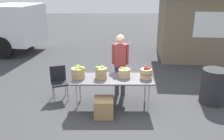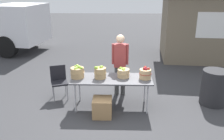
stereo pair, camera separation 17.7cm
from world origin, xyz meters
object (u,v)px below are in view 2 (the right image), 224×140
at_px(apple_basket_green_2, 123,73).
at_px(apple_basket_red_0, 145,74).
at_px(folding_chair, 59,79).
at_px(apple_basket_green_1, 100,72).
at_px(vendor_adult, 120,60).
at_px(apple_basket_green_0, 77,72).
at_px(trash_barrel, 214,87).
at_px(produce_crate, 102,107).
at_px(market_table, 112,80).

distance_m(apple_basket_green_2, apple_basket_red_0, 0.52).
xyz_separation_m(apple_basket_red_0, folding_chair, (-2.18, 0.49, -0.37)).
distance_m(apple_basket_red_0, folding_chair, 2.27).
xyz_separation_m(apple_basket_green_1, apple_basket_red_0, (1.06, -0.01, -0.01)).
bearing_deg(vendor_adult, apple_basket_green_0, 37.71).
bearing_deg(apple_basket_green_0, apple_basket_red_0, -1.01).
bearing_deg(trash_barrel, apple_basket_red_0, -172.30).
bearing_deg(vendor_adult, apple_basket_green_2, 100.73).
xyz_separation_m(folding_chair, produce_crate, (1.19, -0.94, -0.29)).
bearing_deg(folding_chair, vendor_adult, -12.21).
bearing_deg(apple_basket_green_1, apple_basket_red_0, -0.54).
xyz_separation_m(apple_basket_green_2, trash_barrel, (2.25, 0.16, -0.42)).
relative_size(apple_basket_green_1, apple_basket_red_0, 1.06).
bearing_deg(vendor_adult, market_table, 77.99).
relative_size(apple_basket_green_0, folding_chair, 0.39).
height_order(market_table, apple_basket_green_0, apple_basket_green_0).
distance_m(trash_barrel, produce_crate, 2.82).
bearing_deg(apple_basket_green_2, apple_basket_red_0, -8.84).
bearing_deg(trash_barrel, vendor_adult, 168.50).
xyz_separation_m(apple_basket_green_1, produce_crate, (0.07, -0.45, -0.67)).
bearing_deg(market_table, produce_crate, -114.08).
relative_size(folding_chair, trash_barrel, 0.97).
bearing_deg(market_table, apple_basket_green_1, 178.45).
distance_m(market_table, apple_basket_green_0, 0.83).
distance_m(market_table, folding_chair, 1.49).
bearing_deg(market_table, apple_basket_green_2, 15.53).
relative_size(apple_basket_red_0, trash_barrel, 0.33).
bearing_deg(apple_basket_green_2, apple_basket_green_0, -177.30).
bearing_deg(apple_basket_green_0, vendor_adult, 33.97).
bearing_deg(apple_basket_red_0, folding_chair, 167.29).
bearing_deg(apple_basket_green_1, apple_basket_green_0, 178.06).
relative_size(apple_basket_green_0, produce_crate, 0.78).
height_order(trash_barrel, produce_crate, trash_barrel).
relative_size(market_table, vendor_adult, 1.15).
height_order(apple_basket_green_2, vendor_adult, vendor_adult).
relative_size(market_table, apple_basket_red_0, 6.54).
bearing_deg(market_table, folding_chair, 160.64).
xyz_separation_m(apple_basket_green_0, trash_barrel, (3.34, 0.21, -0.44)).
bearing_deg(apple_basket_green_0, market_table, -1.80).
distance_m(apple_basket_green_1, vendor_adult, 0.85).
height_order(market_table, vendor_adult, vendor_adult).
distance_m(apple_basket_green_1, produce_crate, 0.82).
bearing_deg(trash_barrel, apple_basket_green_0, -176.45).
height_order(vendor_adult, produce_crate, vendor_adult).
relative_size(apple_basket_green_2, vendor_adult, 0.18).
relative_size(market_table, trash_barrel, 2.15).
bearing_deg(vendor_adult, folding_chair, 11.52).
bearing_deg(market_table, trash_barrel, 5.26).
height_order(market_table, apple_basket_green_1, apple_basket_green_1).
bearing_deg(apple_basket_green_0, folding_chair, 141.39).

